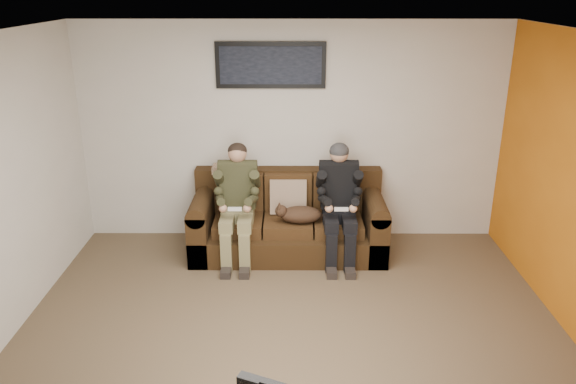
{
  "coord_description": "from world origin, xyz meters",
  "views": [
    {
      "loc": [
        -0.02,
        -4.21,
        2.97
      ],
      "look_at": [
        -0.04,
        1.2,
        0.95
      ],
      "focal_mm": 35.0,
      "sensor_mm": 36.0,
      "label": 1
    }
  ],
  "objects_px": {
    "sofa": "(288,222)",
    "person_right": "(339,196)",
    "person_left": "(237,196)",
    "cat": "(299,214)",
    "framed_poster": "(271,65)"
  },
  "relations": [
    {
      "from": "framed_poster",
      "to": "person_right",
      "type": "bearing_deg",
      "value": -36.61
    },
    {
      "from": "person_left",
      "to": "cat",
      "type": "bearing_deg",
      "value": -5.33
    },
    {
      "from": "person_right",
      "to": "cat",
      "type": "distance_m",
      "value": 0.49
    },
    {
      "from": "person_right",
      "to": "cat",
      "type": "bearing_deg",
      "value": -171.7
    },
    {
      "from": "person_right",
      "to": "cat",
      "type": "relative_size",
      "value": 1.98
    },
    {
      "from": "person_left",
      "to": "cat",
      "type": "distance_m",
      "value": 0.72
    },
    {
      "from": "person_right",
      "to": "framed_poster",
      "type": "bearing_deg",
      "value": 143.39
    },
    {
      "from": "sofa",
      "to": "framed_poster",
      "type": "height_order",
      "value": "framed_poster"
    },
    {
      "from": "sofa",
      "to": "person_left",
      "type": "height_order",
      "value": "person_left"
    },
    {
      "from": "sofa",
      "to": "person_right",
      "type": "distance_m",
      "value": 0.72
    },
    {
      "from": "cat",
      "to": "person_left",
      "type": "bearing_deg",
      "value": 174.67
    },
    {
      "from": "person_right",
      "to": "person_left",
      "type": "bearing_deg",
      "value": -179.98
    },
    {
      "from": "person_left",
      "to": "framed_poster",
      "type": "height_order",
      "value": "framed_poster"
    },
    {
      "from": "framed_poster",
      "to": "sofa",
      "type": "bearing_deg",
      "value": -62.67
    },
    {
      "from": "sofa",
      "to": "cat",
      "type": "distance_m",
      "value": 0.34
    }
  ]
}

